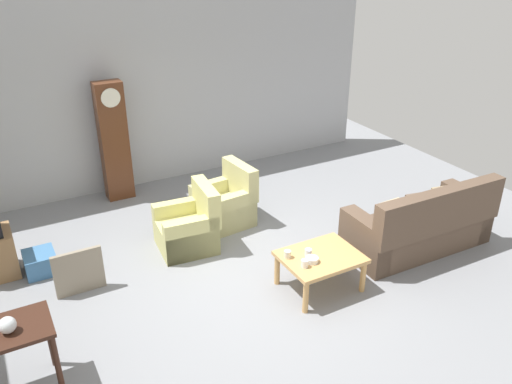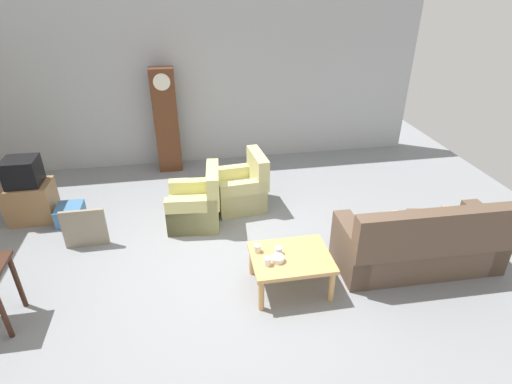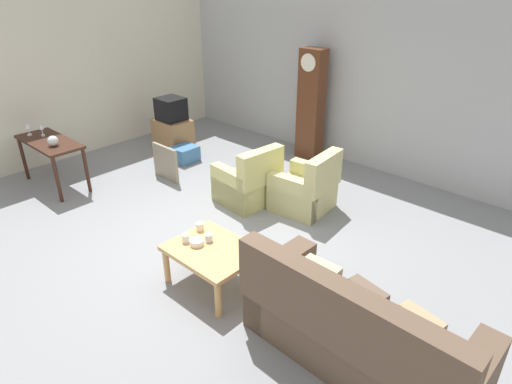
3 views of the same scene
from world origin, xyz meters
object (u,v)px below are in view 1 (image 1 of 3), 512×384
armchair_olive_near (189,228)px  cup_white_porcelain (305,263)px  coffee_table_wood (320,260)px  bowl_white_stacked (312,260)px  glass_dome_cloche (7,325)px  grandfather_clock (114,142)px  cup_blue_rimmed (308,252)px  storage_box_blue (40,262)px  armchair_olive_far (226,204)px  framed_picture_leaning (79,272)px  couch_floral (420,226)px  cup_cream_tall (288,254)px

armchair_olive_near → cup_white_porcelain: 1.96m
coffee_table_wood → bowl_white_stacked: 0.21m
coffee_table_wood → glass_dome_cloche: bearing=-178.9°
grandfather_clock → cup_blue_rimmed: 3.96m
storage_box_blue → cup_blue_rimmed: bearing=-34.4°
armchair_olive_far → storage_box_blue: 2.73m
framed_picture_leaning → coffee_table_wood: bearing=-26.9°
grandfather_clock → cup_white_porcelain: bearing=-73.3°
couch_floral → cup_blue_rimmed: (-1.90, -0.01, 0.16)m
couch_floral → armchair_olive_near: (-2.82, 1.60, -0.05)m
cup_blue_rimmed → cup_cream_tall: bearing=161.5°
armchair_olive_near → framed_picture_leaning: 1.62m
armchair_olive_far → cup_cream_tall: (-0.09, -1.93, 0.21)m
storage_box_blue → cup_white_porcelain: size_ratio=4.40×
coffee_table_wood → cup_blue_rimmed: 0.19m
coffee_table_wood → framed_picture_leaning: size_ratio=1.60×
couch_floral → bowl_white_stacked: (-1.94, -0.15, 0.15)m
grandfather_clock → storage_box_blue: 2.46m
glass_dome_cloche → cup_white_porcelain: bearing=-0.9°
armchair_olive_far → cup_cream_tall: 1.94m
couch_floral → cup_cream_tall: size_ratio=22.53×
cup_blue_rimmed → bowl_white_stacked: cup_blue_rimmed is taller
cup_blue_rimmed → coffee_table_wood: bearing=-28.5°
framed_picture_leaning → cup_cream_tall: bearing=-27.7°
coffee_table_wood → framed_picture_leaning: bearing=153.1°
coffee_table_wood → grandfather_clock: (-1.48, 3.76, 0.59)m
coffee_table_wood → bowl_white_stacked: size_ratio=6.14×
couch_floral → armchair_olive_far: bearing=135.7°
armchair_olive_near → armchair_olive_far: (0.77, 0.40, 0.00)m
armchair_olive_near → armchair_olive_far: same height
couch_floral → framed_picture_leaning: bearing=164.0°
bowl_white_stacked → armchair_olive_near: bearing=116.7°
grandfather_clock → bowl_white_stacked: (1.30, -3.83, -0.49)m
grandfather_clock → bowl_white_stacked: bearing=-71.2°
framed_picture_leaning → storage_box_blue: bearing=117.8°
framed_picture_leaning → storage_box_blue: 0.81m
cup_white_porcelain → storage_box_blue: bearing=141.4°
couch_floral → glass_dome_cloche: size_ratio=13.40×
bowl_white_stacked → cup_cream_tall: bearing=132.6°
storage_box_blue → glass_dome_cloche: size_ratio=2.70×
coffee_table_wood → grandfather_clock: grandfather_clock is taller
cup_blue_rimmed → bowl_white_stacked: (-0.04, -0.14, -0.01)m
armchair_olive_near → cup_blue_rimmed: 1.87m
storage_box_blue → cup_white_porcelain: 3.48m
armchair_olive_far → coffee_table_wood: (0.29, -2.08, 0.10)m
grandfather_clock → couch_floral: bearing=-48.7°
cup_cream_tall → storage_box_blue: bearing=144.3°
framed_picture_leaning → bowl_white_stacked: 2.85m
coffee_table_wood → bowl_white_stacked: bowl_white_stacked is taller
cup_blue_rimmed → couch_floral: bearing=0.2°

